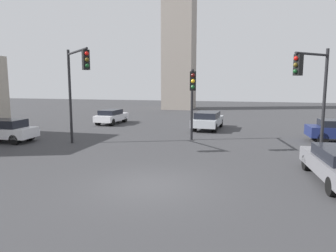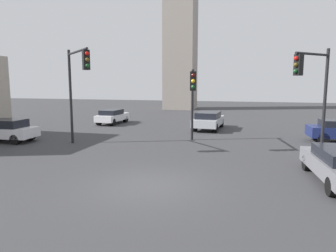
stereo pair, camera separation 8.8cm
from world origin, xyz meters
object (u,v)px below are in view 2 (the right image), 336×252
Objects in this scene: car_2 at (112,116)px; traffic_light_0 at (77,77)px; car_0 at (209,120)px; car_4 at (4,130)px; traffic_light_3 at (313,82)px; traffic_light_1 at (193,90)px.

traffic_light_0 is at bearing -163.61° from car_2.
car_4 is (-11.93, -8.56, -0.01)m from car_0.
traffic_light_0 reaches higher than car_2.
car_2 is (-8.97, 1.12, -0.06)m from car_0.
traffic_light_0 reaches higher than traffic_light_3.
traffic_light_1 is (6.17, 2.22, -0.74)m from traffic_light_0.
car_4 is (-18.04, -0.64, -3.03)m from traffic_light_3.
traffic_light_0 is 1.04× the size of traffic_light_3.
car_0 is 14.68m from car_4.
car_0 is 1.11× the size of car_4.
traffic_light_3 is at bearing -138.83° from car_0.
traffic_light_0 is 12.44m from traffic_light_3.
traffic_light_1 is at bearing -130.34° from car_2.
traffic_light_3 is at bearing 69.36° from traffic_light_1.
traffic_light_3 is 1.18× the size of car_0.
traffic_light_1 is 6.32m from traffic_light_3.
traffic_light_3 is at bearing 49.57° from traffic_light_0.
car_4 reaches higher than car_2.
car_0 is at bearing 99.65° from traffic_light_0.
traffic_light_1 is at bearing -177.29° from car_0.
traffic_light_1 is 0.84× the size of traffic_light_3.
traffic_light_3 is (12.39, 1.13, -0.28)m from traffic_light_0.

